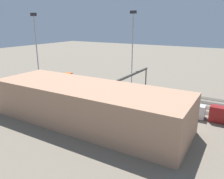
{
  "coord_description": "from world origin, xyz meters",
  "views": [
    {
      "loc": [
        -34.56,
        75.23,
        26.67
      ],
      "look_at": [
        7.19,
        4.9,
        2.5
      ],
      "focal_mm": 36.16,
      "sensor_mm": 36.0,
      "label": 1
    }
  ],
  "objects_px": {
    "train_on_track_2": "(73,80)",
    "maintenance_shed": "(87,104)",
    "light_mast_1": "(36,43)",
    "train_on_track_4": "(127,98)",
    "train_on_track_3": "(121,92)",
    "signal_gantry": "(134,76)",
    "light_mast_2": "(133,40)"
  },
  "relations": [
    {
      "from": "train_on_track_4",
      "to": "light_mast_2",
      "type": "distance_m",
      "value": 30.88
    },
    {
      "from": "train_on_track_3",
      "to": "train_on_track_4",
      "type": "bearing_deg",
      "value": 135.2
    },
    {
      "from": "train_on_track_2",
      "to": "light_mast_2",
      "type": "xyz_separation_m",
      "value": [
        -22.48,
        -13.43,
        17.56
      ]
    },
    {
      "from": "signal_gantry",
      "to": "light_mast_2",
      "type": "bearing_deg",
      "value": -61.4
    },
    {
      "from": "train_on_track_2",
      "to": "maintenance_shed",
      "type": "xyz_separation_m",
      "value": [
        -29.34,
        28.72,
        3.13
      ]
    },
    {
      "from": "train_on_track_3",
      "to": "signal_gantry",
      "type": "distance_m",
      "value": 7.82
    },
    {
      "from": "light_mast_2",
      "to": "light_mast_1",
      "type": "bearing_deg",
      "value": 40.21
    },
    {
      "from": "light_mast_2",
      "to": "maintenance_shed",
      "type": "relative_size",
      "value": 0.57
    },
    {
      "from": "light_mast_1",
      "to": "light_mast_2",
      "type": "distance_m",
      "value": 39.6
    },
    {
      "from": "train_on_track_4",
      "to": "light_mast_1",
      "type": "bearing_deg",
      "value": 3.06
    },
    {
      "from": "signal_gantry",
      "to": "maintenance_shed",
      "type": "relative_size",
      "value": 0.45
    },
    {
      "from": "train_on_track_4",
      "to": "light_mast_1",
      "type": "xyz_separation_m",
      "value": [
        39.93,
        2.13,
        17.01
      ]
    },
    {
      "from": "train_on_track_2",
      "to": "signal_gantry",
      "type": "height_order",
      "value": "signal_gantry"
    },
    {
      "from": "maintenance_shed",
      "to": "train_on_track_3",
      "type": "bearing_deg",
      "value": -84.69
    },
    {
      "from": "train_on_track_3",
      "to": "train_on_track_2",
      "type": "xyz_separation_m",
      "value": [
        27.14,
        -5.0,
        0.13
      ]
    },
    {
      "from": "light_mast_2",
      "to": "maintenance_shed",
      "type": "height_order",
      "value": "light_mast_2"
    },
    {
      "from": "train_on_track_4",
      "to": "light_mast_1",
      "type": "relative_size",
      "value": 2.97
    },
    {
      "from": "train_on_track_4",
      "to": "signal_gantry",
      "type": "height_order",
      "value": "signal_gantry"
    },
    {
      "from": "light_mast_1",
      "to": "train_on_track_4",
      "type": "bearing_deg",
      "value": -176.94
    },
    {
      "from": "light_mast_2",
      "to": "signal_gantry",
      "type": "xyz_separation_m",
      "value": [
        -7.32,
        13.43,
        -12.29
      ]
    },
    {
      "from": "train_on_track_4",
      "to": "signal_gantry",
      "type": "xyz_separation_m",
      "value": [
        2.37,
        -10.0,
        5.33
      ]
    },
    {
      "from": "train_on_track_2",
      "to": "maintenance_shed",
      "type": "height_order",
      "value": "maintenance_shed"
    },
    {
      "from": "train_on_track_2",
      "to": "maintenance_shed",
      "type": "bearing_deg",
      "value": 135.61
    },
    {
      "from": "train_on_track_2",
      "to": "train_on_track_4",
      "type": "bearing_deg",
      "value": 162.73
    },
    {
      "from": "train_on_track_4",
      "to": "train_on_track_2",
      "type": "relative_size",
      "value": 9.06
    },
    {
      "from": "light_mast_1",
      "to": "signal_gantry",
      "type": "relative_size",
      "value": 1.22
    },
    {
      "from": "train_on_track_4",
      "to": "light_mast_2",
      "type": "relative_size",
      "value": 2.87
    },
    {
      "from": "light_mast_2",
      "to": "signal_gantry",
      "type": "relative_size",
      "value": 1.26
    },
    {
      "from": "train_on_track_4",
      "to": "train_on_track_2",
      "type": "bearing_deg",
      "value": -17.27
    },
    {
      "from": "train_on_track_3",
      "to": "maintenance_shed",
      "type": "xyz_separation_m",
      "value": [
        -2.21,
        23.72,
        3.25
      ]
    },
    {
      "from": "train_on_track_4",
      "to": "train_on_track_3",
      "type": "xyz_separation_m",
      "value": [
        5.03,
        -5.0,
        -0.06
      ]
    },
    {
      "from": "train_on_track_4",
      "to": "train_on_track_2",
      "type": "xyz_separation_m",
      "value": [
        32.17,
        -10.0,
        0.07
      ]
    }
  ]
}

